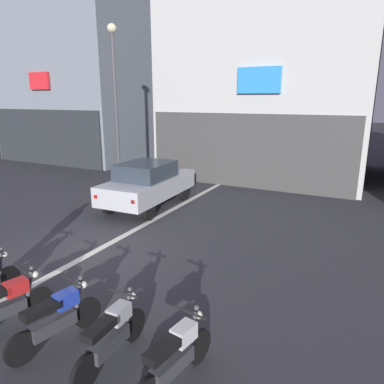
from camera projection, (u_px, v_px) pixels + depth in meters
The scene contains 9 objects.
ground_plane at pixel (88, 255), 8.88m from camera, with size 120.00×120.00×0.00m, color #333338.
lane_centre_line at pixel (195, 197), 14.05m from camera, with size 0.20×18.00×0.01m, color silver.
building_corner_left at pixel (87, 37), 22.66m from camera, with size 8.68×8.23×15.28m.
car_silver_crossing_near at pixel (148, 183), 12.64m from camera, with size 1.92×4.17×1.64m.
street_lamp at pixel (115, 92), 14.47m from camera, with size 0.36×0.36×6.67m.
motorcycle_red_row_left_mid at pixel (6, 304), 5.94m from camera, with size 0.60×1.64×0.98m.
motorcycle_blue_row_centre at pixel (57, 318), 5.57m from camera, with size 0.55×1.65×0.98m.
motorcycle_silver_row_right_mid at pixel (112, 335), 5.18m from camera, with size 0.55×1.67×0.98m.
motorcycle_white_row_rightmost at pixel (175, 356), 4.74m from camera, with size 0.55×1.66×0.98m.
Camera 1 is at (6.04, -6.10, 3.81)m, focal length 33.07 mm.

